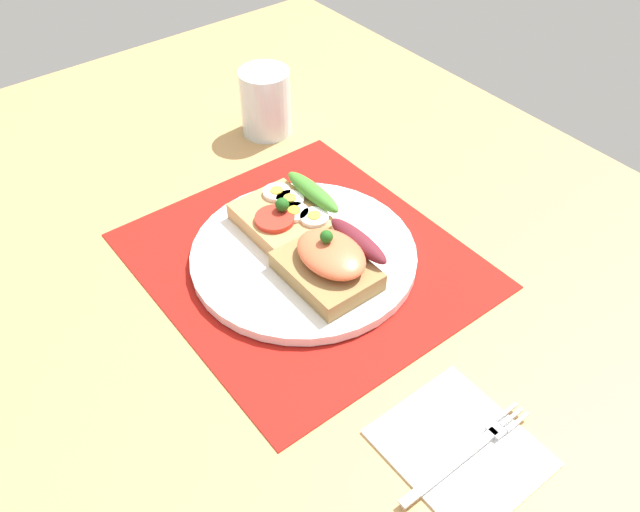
% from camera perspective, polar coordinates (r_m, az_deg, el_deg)
% --- Properties ---
extents(ground_plane, '(1.20, 0.90, 0.03)m').
position_cam_1_polar(ground_plane, '(0.77, -1.38, -1.26)').
color(ground_plane, tan).
extents(placemat, '(0.36, 0.33, 0.00)m').
position_cam_1_polar(placemat, '(0.75, -1.40, -0.32)').
color(placemat, '#A61710').
rests_on(placemat, ground_plane).
extents(plate, '(0.25, 0.25, 0.01)m').
position_cam_1_polar(plate, '(0.75, -1.41, 0.09)').
color(plate, white).
rests_on(plate, placemat).
extents(sandwich_egg_tomato, '(0.11, 0.10, 0.04)m').
position_cam_1_polar(sandwich_egg_tomato, '(0.77, -2.86, 3.59)').
color(sandwich_egg_tomato, tan).
rests_on(sandwich_egg_tomato, plate).
extents(sandwich_salmon, '(0.10, 0.09, 0.06)m').
position_cam_1_polar(sandwich_salmon, '(0.70, 0.96, -0.48)').
color(sandwich_salmon, olive).
rests_on(sandwich_salmon, plate).
extents(napkin, '(0.13, 0.12, 0.01)m').
position_cam_1_polar(napkin, '(0.62, 11.94, -15.72)').
color(napkin, white).
rests_on(napkin, ground_plane).
extents(fork, '(0.02, 0.15, 0.00)m').
position_cam_1_polar(fork, '(0.61, 12.67, -15.98)').
color(fork, '#B7B7BC').
rests_on(fork, napkin).
extents(drinking_glass, '(0.07, 0.07, 0.09)m').
position_cam_1_polar(drinking_glass, '(0.95, -4.68, 13.01)').
color(drinking_glass, silver).
rests_on(drinking_glass, ground_plane).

